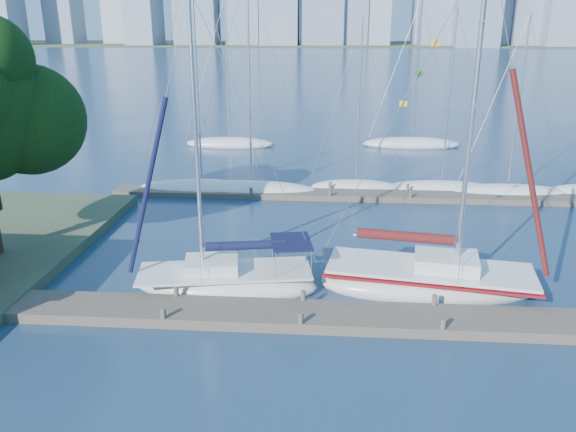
{
  "coord_description": "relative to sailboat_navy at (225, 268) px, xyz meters",
  "views": [
    {
      "loc": [
        0.86,
        -18.62,
        10.5
      ],
      "look_at": [
        -0.82,
        4.0,
        2.77
      ],
      "focal_mm": 35.0,
      "sensor_mm": 36.0,
      "label": 1
    }
  ],
  "objects": [
    {
      "name": "bg_boat_7",
      "position": [
        11.65,
        30.22,
        -0.73
      ],
      "size": [
        9.02,
        5.62,
        12.98
      ],
      "rotation": [
        0.0,
        0.0,
        0.39
      ],
      "color": "silver",
      "rests_on": "ground"
    },
    {
      "name": "sailboat_navy",
      "position": [
        0.0,
        0.0,
        0.0
      ],
      "size": [
        7.97,
        3.75,
        12.33
      ],
      "rotation": [
        0.0,
        0.0,
        0.17
      ],
      "color": "silver",
      "rests_on": "ground"
    },
    {
      "name": "sailboat_maroon",
      "position": [
        8.46,
        0.59,
        0.03
      ],
      "size": [
        9.31,
        4.29,
        13.93
      ],
      "rotation": [
        0.0,
        0.0,
        -0.16
      ],
      "color": "silver",
      "rests_on": "ground"
    },
    {
      "name": "bg_boat_4",
      "position": [
        15.77,
        14.87,
        -0.77
      ],
      "size": [
        8.22,
        5.19,
        11.49
      ],
      "rotation": [
        0.0,
        0.0,
        0.41
      ],
      "color": "silver",
      "rests_on": "ground"
    },
    {
      "name": "bg_boat_0",
      "position": [
        -4.13,
        14.27,
        -0.72
      ],
      "size": [
        8.83,
        3.87,
        15.36
      ],
      "rotation": [
        0.0,
        0.0,
        -0.18
      ],
      "color": "silver",
      "rests_on": "ground"
    },
    {
      "name": "ground",
      "position": [
        3.32,
        -2.36,
        -1.01
      ],
      "size": [
        700.0,
        700.0,
        0.0
      ],
      "primitive_type": "plane",
      "color": "#162C48",
      "rests_on": "ground"
    },
    {
      "name": "near_dock",
      "position": [
        3.32,
        -2.36,
        -0.81
      ],
      "size": [
        26.0,
        2.0,
        0.4
      ],
      "primitive_type": "cube",
      "color": "#4B4237",
      "rests_on": "ground"
    },
    {
      "name": "bg_boat_1",
      "position": [
        -0.84,
        14.21,
        -0.74
      ],
      "size": [
        8.91,
        3.67,
        13.77
      ],
      "rotation": [
        0.0,
        0.0,
        -0.15
      ],
      "color": "silver",
      "rests_on": "ground"
    },
    {
      "name": "bg_boat_2",
      "position": [
        6.03,
        15.47,
        -0.77
      ],
      "size": [
        6.05,
        2.22,
        11.35
      ],
      "rotation": [
        0.0,
        0.0,
        0.03
      ],
      "color": "silver",
      "rests_on": "ground"
    },
    {
      "name": "far_shore",
      "position": [
        3.32,
        317.64,
        -1.01
      ],
      "size": [
        800.0,
        100.0,
        1.5
      ],
      "primitive_type": "cube",
      "color": "#38472D",
      "rests_on": "ground"
    },
    {
      "name": "bg_boat_3",
      "position": [
        11.71,
        15.71,
        -0.78
      ],
      "size": [
        7.63,
        3.08,
        11.91
      ],
      "rotation": [
        0.0,
        0.0,
        0.15
      ],
      "color": "silver",
      "rests_on": "ground"
    },
    {
      "name": "far_dock",
      "position": [
        5.32,
        13.64,
        -0.83
      ],
      "size": [
        30.0,
        1.8,
        0.36
      ],
      "primitive_type": "cube",
      "color": "#4B4237",
      "rests_on": "ground"
    },
    {
      "name": "bg_boat_6",
      "position": [
        -4.89,
        29.11,
        -0.73
      ],
      "size": [
        8.29,
        5.59,
        13.16
      ],
      "rotation": [
        0.0,
        0.0,
        0.43
      ],
      "color": "silver",
      "rests_on": "ground"
    }
  ]
}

